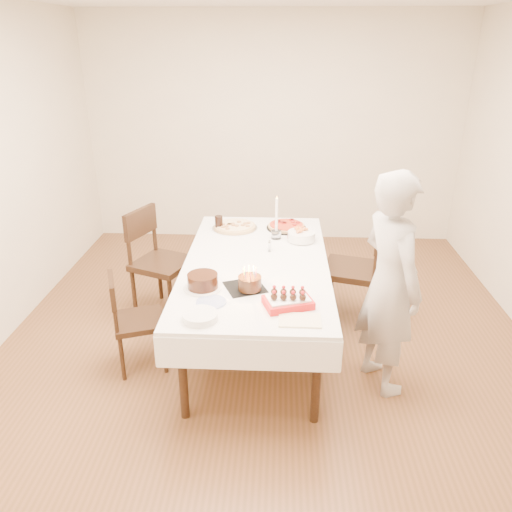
{
  "coord_description": "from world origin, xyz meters",
  "views": [
    {
      "loc": [
        0.08,
        -3.6,
        2.39
      ],
      "look_at": [
        -0.09,
        0.01,
        0.8
      ],
      "focal_mm": 35.0,
      "sensor_mm": 36.0,
      "label": 1
    }
  ],
  "objects_px": {
    "chair_right_savory": "(352,270)",
    "taper_candle": "(277,217)",
    "chair_left_dessert": "(139,321)",
    "pizza_white": "(235,227)",
    "birthday_cake": "(250,279)",
    "person": "(390,284)",
    "dining_table": "(256,303)",
    "chair_left_savory": "(163,264)",
    "cola_glass": "(219,223)",
    "pizza_pepperoni": "(286,226)",
    "layer_cake": "(203,281)",
    "pasta_bowl": "(301,236)",
    "strawberry_box": "(288,301)"
  },
  "relations": [
    {
      "from": "pizza_pepperoni",
      "to": "pasta_bowl",
      "type": "xyz_separation_m",
      "value": [
        0.13,
        -0.31,
        0.02
      ]
    },
    {
      "from": "chair_right_savory",
      "to": "cola_glass",
      "type": "distance_m",
      "value": 1.28
    },
    {
      "from": "dining_table",
      "to": "pizza_pepperoni",
      "type": "xyz_separation_m",
      "value": [
        0.25,
        0.77,
        0.4
      ]
    },
    {
      "from": "chair_left_savory",
      "to": "taper_candle",
      "type": "height_order",
      "value": "taper_candle"
    },
    {
      "from": "person",
      "to": "taper_candle",
      "type": "distance_m",
      "value": 1.28
    },
    {
      "from": "person",
      "to": "pizza_pepperoni",
      "type": "xyz_separation_m",
      "value": [
        -0.71,
        1.25,
        -0.04
      ]
    },
    {
      "from": "pizza_white",
      "to": "layer_cake",
      "type": "height_order",
      "value": "layer_cake"
    },
    {
      "from": "layer_cake",
      "to": "taper_candle",
      "type": "bearing_deg",
      "value": 62.69
    },
    {
      "from": "pasta_bowl",
      "to": "dining_table",
      "type": "bearing_deg",
      "value": -128.9
    },
    {
      "from": "chair_right_savory",
      "to": "layer_cake",
      "type": "distance_m",
      "value": 1.51
    },
    {
      "from": "pasta_bowl",
      "to": "birthday_cake",
      "type": "relative_size",
      "value": 1.45
    },
    {
      "from": "pizza_white",
      "to": "pasta_bowl",
      "type": "distance_m",
      "value": 0.67
    },
    {
      "from": "person",
      "to": "strawberry_box",
      "type": "relative_size",
      "value": 5.25
    },
    {
      "from": "chair_left_dessert",
      "to": "chair_right_savory",
      "type": "bearing_deg",
      "value": -175.67
    },
    {
      "from": "pizza_pepperoni",
      "to": "layer_cake",
      "type": "xyz_separation_m",
      "value": [
        -0.6,
        -1.25,
        0.03
      ]
    },
    {
      "from": "chair_left_savory",
      "to": "pizza_pepperoni",
      "type": "relative_size",
      "value": 2.71
    },
    {
      "from": "dining_table",
      "to": "chair_right_savory",
      "type": "relative_size",
      "value": 2.11
    },
    {
      "from": "chair_right_savory",
      "to": "pizza_pepperoni",
      "type": "distance_m",
      "value": 0.73
    },
    {
      "from": "chair_left_dessert",
      "to": "taper_candle",
      "type": "distance_m",
      "value": 1.46
    },
    {
      "from": "cola_glass",
      "to": "person",
      "type": "bearing_deg",
      "value": -41.49
    },
    {
      "from": "person",
      "to": "birthday_cake",
      "type": "bearing_deg",
      "value": 67.63
    },
    {
      "from": "taper_candle",
      "to": "birthday_cake",
      "type": "height_order",
      "value": "taper_candle"
    },
    {
      "from": "pasta_bowl",
      "to": "layer_cake",
      "type": "xyz_separation_m",
      "value": [
        -0.73,
        -0.94,
        0.01
      ]
    },
    {
      "from": "pasta_bowl",
      "to": "layer_cake",
      "type": "relative_size",
      "value": 0.87
    },
    {
      "from": "chair_left_dessert",
      "to": "layer_cake",
      "type": "height_order",
      "value": "layer_cake"
    },
    {
      "from": "dining_table",
      "to": "layer_cake",
      "type": "height_order",
      "value": "layer_cake"
    },
    {
      "from": "taper_candle",
      "to": "pizza_pepperoni",
      "type": "bearing_deg",
      "value": 70.55
    },
    {
      "from": "taper_candle",
      "to": "birthday_cake",
      "type": "xyz_separation_m",
      "value": [
        -0.18,
        -1.0,
        -0.11
      ]
    },
    {
      "from": "chair_left_savory",
      "to": "layer_cake",
      "type": "bearing_deg",
      "value": 141.13
    },
    {
      "from": "person",
      "to": "pizza_pepperoni",
      "type": "distance_m",
      "value": 1.44
    },
    {
      "from": "chair_left_savory",
      "to": "taper_candle",
      "type": "relative_size",
      "value": 2.53
    },
    {
      "from": "dining_table",
      "to": "chair_left_savory",
      "type": "relative_size",
      "value": 2.14
    },
    {
      "from": "chair_left_dessert",
      "to": "pizza_white",
      "type": "height_order",
      "value": "same"
    },
    {
      "from": "dining_table",
      "to": "taper_candle",
      "type": "height_order",
      "value": "taper_candle"
    },
    {
      "from": "pasta_bowl",
      "to": "layer_cake",
      "type": "distance_m",
      "value": 1.19
    },
    {
      "from": "pizza_pepperoni",
      "to": "layer_cake",
      "type": "height_order",
      "value": "layer_cake"
    },
    {
      "from": "person",
      "to": "pizza_pepperoni",
      "type": "relative_size",
      "value": 4.41
    },
    {
      "from": "dining_table",
      "to": "strawberry_box",
      "type": "bearing_deg",
      "value": -70.59
    },
    {
      "from": "person",
      "to": "layer_cake",
      "type": "xyz_separation_m",
      "value": [
        -1.31,
        0.0,
        -0.01
      ]
    },
    {
      "from": "dining_table",
      "to": "pasta_bowl",
      "type": "relative_size",
      "value": 8.89
    },
    {
      "from": "chair_right_savory",
      "to": "taper_candle",
      "type": "xyz_separation_m",
      "value": [
        -0.67,
        0.11,
        0.44
      ]
    },
    {
      "from": "chair_left_savory",
      "to": "birthday_cake",
      "type": "xyz_separation_m",
      "value": [
        0.85,
        -0.96,
        0.34
      ]
    },
    {
      "from": "person",
      "to": "cola_glass",
      "type": "relative_size",
      "value": 12.05
    },
    {
      "from": "cola_glass",
      "to": "birthday_cake",
      "type": "relative_size",
      "value": 0.81
    },
    {
      "from": "pasta_bowl",
      "to": "cola_glass",
      "type": "relative_size",
      "value": 1.78
    },
    {
      "from": "chair_left_savory",
      "to": "pizza_pepperoni",
      "type": "distance_m",
      "value": 1.19
    },
    {
      "from": "dining_table",
      "to": "pizza_white",
      "type": "height_order",
      "value": "pizza_white"
    },
    {
      "from": "pizza_white",
      "to": "birthday_cake",
      "type": "xyz_separation_m",
      "value": [
        0.21,
        -1.22,
        0.07
      ]
    },
    {
      "from": "chair_left_dessert",
      "to": "pizza_pepperoni",
      "type": "bearing_deg",
      "value": -154.75
    },
    {
      "from": "pasta_bowl",
      "to": "birthday_cake",
      "type": "bearing_deg",
      "value": -112.65
    }
  ]
}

